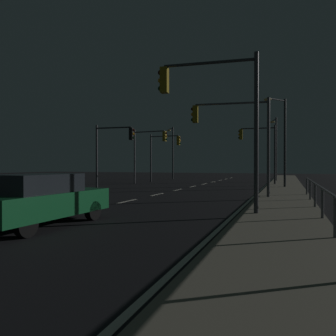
{
  "coord_description": "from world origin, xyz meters",
  "views": [
    {
      "loc": [
        7.63,
        -1.5,
        1.83
      ],
      "look_at": [
        -0.83,
        21.17,
        1.62
      ],
      "focal_mm": 34.3,
      "sensor_mm": 36.0,
      "label": 1
    }
  ],
  "objects_px": {
    "traffic_light_far_center": "(233,127)",
    "traffic_light_mid_right": "(259,143)",
    "traffic_light_near_left": "(148,145)",
    "traffic_light_overhead_east": "(213,102)",
    "street_lamp_far_end": "(172,147)",
    "street_lamp_median": "(282,133)",
    "traffic_light_near_right": "(164,148)",
    "traffic_light_far_left": "(113,144)",
    "street_lamp_across_street": "(275,142)",
    "car": "(41,199)"
  },
  "relations": [
    {
      "from": "traffic_light_far_left",
      "to": "street_lamp_across_street",
      "type": "distance_m",
      "value": 19.36
    },
    {
      "from": "traffic_light_overhead_east",
      "to": "street_lamp_far_end",
      "type": "relative_size",
      "value": 0.83
    },
    {
      "from": "traffic_light_overhead_east",
      "to": "street_lamp_across_street",
      "type": "relative_size",
      "value": 0.82
    },
    {
      "from": "car",
      "to": "traffic_light_near_right",
      "type": "bearing_deg",
      "value": 102.82
    },
    {
      "from": "traffic_light_overhead_east",
      "to": "traffic_light_near_left",
      "type": "height_order",
      "value": "traffic_light_overhead_east"
    },
    {
      "from": "traffic_light_far_center",
      "to": "traffic_light_mid_right",
      "type": "height_order",
      "value": "traffic_light_far_center"
    },
    {
      "from": "street_lamp_far_end",
      "to": "street_lamp_across_street",
      "type": "relative_size",
      "value": 0.99
    },
    {
      "from": "traffic_light_near_left",
      "to": "car",
      "type": "bearing_deg",
      "value": -74.48
    },
    {
      "from": "car",
      "to": "street_lamp_across_street",
      "type": "relative_size",
      "value": 0.64
    },
    {
      "from": "traffic_light_far_left",
      "to": "traffic_light_near_right",
      "type": "height_order",
      "value": "traffic_light_near_right"
    },
    {
      "from": "traffic_light_far_center",
      "to": "traffic_light_far_left",
      "type": "bearing_deg",
      "value": 155.73
    },
    {
      "from": "traffic_light_near_left",
      "to": "street_lamp_median",
      "type": "relative_size",
      "value": 0.78
    },
    {
      "from": "car",
      "to": "street_lamp_across_street",
      "type": "height_order",
      "value": "street_lamp_across_street"
    },
    {
      "from": "traffic_light_near_left",
      "to": "street_lamp_far_end",
      "type": "distance_m",
      "value": 11.49
    },
    {
      "from": "traffic_light_far_center",
      "to": "traffic_light_mid_right",
      "type": "xyz_separation_m",
      "value": [
        0.32,
        12.57,
        -0.06
      ]
    },
    {
      "from": "traffic_light_near_left",
      "to": "street_lamp_far_end",
      "type": "bearing_deg",
      "value": 97.98
    },
    {
      "from": "car",
      "to": "traffic_light_far_left",
      "type": "bearing_deg",
      "value": 112.43
    },
    {
      "from": "street_lamp_far_end",
      "to": "traffic_light_mid_right",
      "type": "bearing_deg",
      "value": -39.53
    },
    {
      "from": "car",
      "to": "traffic_light_overhead_east",
      "type": "bearing_deg",
      "value": 41.0
    },
    {
      "from": "car",
      "to": "traffic_light_far_left",
      "type": "relative_size",
      "value": 0.88
    },
    {
      "from": "traffic_light_near_right",
      "to": "traffic_light_overhead_east",
      "type": "xyz_separation_m",
      "value": [
        9.99,
        -20.72,
        0.46
      ]
    },
    {
      "from": "traffic_light_mid_right",
      "to": "street_lamp_across_street",
      "type": "bearing_deg",
      "value": 80.99
    },
    {
      "from": "traffic_light_far_center",
      "to": "traffic_light_near_left",
      "type": "distance_m",
      "value": 14.91
    },
    {
      "from": "traffic_light_near_left",
      "to": "street_lamp_across_street",
      "type": "height_order",
      "value": "street_lamp_across_street"
    },
    {
      "from": "car",
      "to": "street_lamp_across_street",
      "type": "distance_m",
      "value": 30.71
    },
    {
      "from": "traffic_light_overhead_east",
      "to": "street_lamp_across_street",
      "type": "xyz_separation_m",
      "value": [
        1.28,
        26.14,
        0.26
      ]
    },
    {
      "from": "traffic_light_mid_right",
      "to": "traffic_light_near_left",
      "type": "xyz_separation_m",
      "value": [
        -10.34,
        -1.52,
        -0.08
      ]
    },
    {
      "from": "traffic_light_near_right",
      "to": "street_lamp_median",
      "type": "bearing_deg",
      "value": -25.7
    },
    {
      "from": "car",
      "to": "traffic_light_near_right",
      "type": "xyz_separation_m",
      "value": [
        -5.59,
        24.55,
        2.84
      ]
    },
    {
      "from": "traffic_light_near_right",
      "to": "traffic_light_near_left",
      "type": "height_order",
      "value": "traffic_light_near_left"
    },
    {
      "from": "traffic_light_near_right",
      "to": "traffic_light_mid_right",
      "type": "bearing_deg",
      "value": -11.28
    },
    {
      "from": "car",
      "to": "traffic_light_overhead_east",
      "type": "height_order",
      "value": "traffic_light_overhead_east"
    },
    {
      "from": "traffic_light_near_right",
      "to": "traffic_light_overhead_east",
      "type": "bearing_deg",
      "value": -64.26
    },
    {
      "from": "traffic_light_overhead_east",
      "to": "street_lamp_median",
      "type": "distance_m",
      "value": 15.05
    },
    {
      "from": "traffic_light_overhead_east",
      "to": "street_lamp_median",
      "type": "height_order",
      "value": "street_lamp_median"
    },
    {
      "from": "traffic_light_near_right",
      "to": "car",
      "type": "bearing_deg",
      "value": -77.18
    },
    {
      "from": "traffic_light_near_left",
      "to": "traffic_light_far_left",
      "type": "bearing_deg",
      "value": -91.57
    },
    {
      "from": "traffic_light_near_right",
      "to": "traffic_light_overhead_east",
      "type": "height_order",
      "value": "traffic_light_overhead_east"
    },
    {
      "from": "street_lamp_median",
      "to": "street_lamp_across_street",
      "type": "bearing_deg",
      "value": 94.25
    },
    {
      "from": "traffic_light_near_left",
      "to": "street_lamp_median",
      "type": "bearing_deg",
      "value": -10.52
    },
    {
      "from": "car",
      "to": "street_lamp_far_end",
      "type": "height_order",
      "value": "street_lamp_far_end"
    },
    {
      "from": "car",
      "to": "street_lamp_far_end",
      "type": "distance_m",
      "value": 33.4
    },
    {
      "from": "traffic_light_far_center",
      "to": "traffic_light_mid_right",
      "type": "bearing_deg",
      "value": 88.52
    },
    {
      "from": "car",
      "to": "traffic_light_overhead_east",
      "type": "xyz_separation_m",
      "value": [
        4.4,
        3.83,
        3.3
      ]
    },
    {
      "from": "traffic_light_far_center",
      "to": "traffic_light_overhead_east",
      "type": "xyz_separation_m",
      "value": [
        0.23,
        -6.14,
        0.21
      ]
    },
    {
      "from": "traffic_light_far_left",
      "to": "traffic_light_mid_right",
      "type": "height_order",
      "value": "traffic_light_mid_right"
    },
    {
      "from": "traffic_light_far_left",
      "to": "traffic_light_near_left",
      "type": "distance_m",
      "value": 6.46
    },
    {
      "from": "traffic_light_mid_right",
      "to": "street_lamp_median",
      "type": "bearing_deg",
      "value": -62.17
    },
    {
      "from": "traffic_light_far_left",
      "to": "traffic_light_near_right",
      "type": "bearing_deg",
      "value": 87.55
    },
    {
      "from": "car",
      "to": "traffic_light_mid_right",
      "type": "height_order",
      "value": "traffic_light_mid_right"
    }
  ]
}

